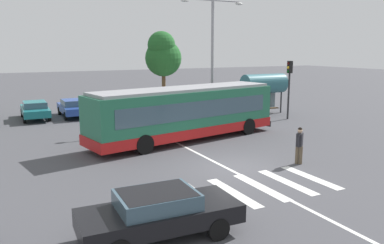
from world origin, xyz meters
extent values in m
plane|color=#47474C|center=(0.00, 0.00, 0.00)|extent=(160.00, 160.00, 0.00)
cylinder|color=black|center=(4.06, 7.65, 0.50)|extent=(1.04, 0.48, 1.00)
cylinder|color=black|center=(4.51, 5.34, 0.50)|extent=(1.04, 0.48, 1.00)
cylinder|color=black|center=(-3.24, 6.24, 0.50)|extent=(1.04, 0.48, 1.00)
cylinder|color=black|center=(-2.80, 3.94, 0.50)|extent=(1.04, 0.48, 1.00)
cube|color=#236B4C|center=(0.40, 5.75, 1.62)|extent=(11.89, 4.71, 2.55)
cube|color=red|center=(0.40, 5.75, 0.62)|extent=(12.01, 4.75, 0.55)
cube|color=#3D5666|center=(0.40, 5.75, 1.93)|extent=(10.53, 4.49, 0.96)
cube|color=#3D5666|center=(6.11, 6.85, 1.83)|extent=(0.46, 2.21, 1.63)
cube|color=black|center=(6.11, 6.85, 2.72)|extent=(0.43, 1.91, 0.28)
cube|color=#99999E|center=(0.40, 5.75, 2.98)|extent=(11.40, 4.42, 0.16)
cube|color=#28282B|center=(6.22, 6.87, 0.43)|extent=(0.60, 2.53, 0.36)
cylinder|color=brown|center=(2.89, -0.84, 0.42)|extent=(0.16, 0.16, 0.85)
cylinder|color=brown|center=(3.00, -0.97, 0.42)|extent=(0.16, 0.16, 0.85)
cube|color=#232328|center=(2.94, -0.90, 1.15)|extent=(0.48, 0.45, 0.60)
cylinder|color=#232328|center=(2.75, -1.05, 1.12)|extent=(0.10, 0.10, 0.55)
cylinder|color=#232328|center=(3.13, -0.75, 1.12)|extent=(0.10, 0.10, 0.55)
sphere|color=tan|center=(2.94, -0.90, 1.56)|extent=(0.22, 0.22, 0.22)
sphere|color=black|center=(2.94, -0.90, 1.63)|extent=(0.19, 0.19, 0.19)
cylinder|color=black|center=(-4.01, -3.76, 0.32)|extent=(0.65, 0.22, 0.64)
cylinder|color=black|center=(-4.07, -5.44, 0.32)|extent=(0.65, 0.22, 0.64)
cylinder|color=black|center=(-6.80, -3.66, 0.32)|extent=(0.65, 0.22, 0.64)
cube|color=black|center=(-5.43, -4.55, 0.64)|extent=(4.56, 1.98, 0.52)
cube|color=#3D5666|center=(-5.52, -4.54, 1.12)|extent=(2.22, 1.68, 0.44)
cube|color=black|center=(-5.52, -4.54, 1.30)|extent=(2.04, 1.60, 0.09)
cylinder|color=black|center=(-7.51, 18.38, 0.32)|extent=(0.21, 0.64, 0.64)
cylinder|color=black|center=(-5.83, 18.36, 0.32)|extent=(0.21, 0.64, 0.64)
cylinder|color=black|center=(-7.54, 15.59, 0.32)|extent=(0.21, 0.64, 0.64)
cylinder|color=black|center=(-5.87, 15.57, 0.32)|extent=(0.21, 0.64, 0.64)
cube|color=#196B70|center=(-6.69, 16.98, 0.64)|extent=(1.88, 4.52, 0.52)
cube|color=#3D5666|center=(-6.69, 16.89, 1.12)|extent=(1.63, 2.18, 0.44)
cube|color=#196B70|center=(-6.69, 16.89, 1.30)|extent=(1.56, 2.00, 0.09)
cylinder|color=black|center=(-4.76, 18.18, 0.32)|extent=(0.20, 0.64, 0.64)
cylinder|color=black|center=(-3.09, 18.19, 0.32)|extent=(0.20, 0.64, 0.64)
cylinder|color=black|center=(-4.75, 15.39, 0.32)|extent=(0.20, 0.64, 0.64)
cylinder|color=black|center=(-3.08, 15.40, 0.32)|extent=(0.20, 0.64, 0.64)
cube|color=#234293|center=(-3.92, 16.79, 0.64)|extent=(1.84, 4.51, 0.52)
cube|color=#3D5666|center=(-3.92, 16.70, 1.12)|extent=(1.61, 2.17, 0.44)
cube|color=#234293|center=(-3.92, 16.70, 1.30)|extent=(1.54, 1.99, 0.09)
cylinder|color=black|center=(-2.36, 18.45, 0.32)|extent=(0.24, 0.65, 0.64)
cylinder|color=black|center=(-0.69, 18.56, 0.32)|extent=(0.24, 0.65, 0.64)
cylinder|color=black|center=(-2.18, 15.67, 0.32)|extent=(0.24, 0.65, 0.64)
cylinder|color=black|center=(-0.51, 15.77, 0.32)|extent=(0.24, 0.65, 0.64)
cube|color=black|center=(-1.43, 17.11, 0.64)|extent=(2.10, 4.60, 0.52)
cube|color=#3D5666|center=(-1.43, 17.02, 1.12)|extent=(1.73, 2.26, 0.44)
cube|color=black|center=(-1.43, 17.02, 1.30)|extent=(1.65, 2.07, 0.09)
cylinder|color=black|center=(0.56, 18.29, 0.32)|extent=(0.22, 0.65, 0.64)
cylinder|color=black|center=(2.23, 18.34, 0.32)|extent=(0.22, 0.65, 0.64)
cylinder|color=black|center=(0.64, 15.50, 0.32)|extent=(0.22, 0.65, 0.64)
cylinder|color=black|center=(2.32, 15.55, 0.32)|extent=(0.22, 0.65, 0.64)
cube|color=#AD1E1E|center=(1.44, 16.92, 0.64)|extent=(1.95, 4.55, 0.52)
cube|color=#3D5666|center=(1.44, 16.83, 1.12)|extent=(1.67, 2.21, 0.44)
cube|color=#AD1E1E|center=(1.44, 16.83, 1.30)|extent=(1.59, 2.02, 0.09)
cylinder|color=black|center=(3.23, 17.76, 0.32)|extent=(0.22, 0.65, 0.64)
cylinder|color=black|center=(4.91, 17.82, 0.32)|extent=(0.22, 0.65, 0.64)
cylinder|color=black|center=(3.32, 14.98, 0.32)|extent=(0.22, 0.65, 0.64)
cylinder|color=black|center=(5.00, 15.03, 0.32)|extent=(0.22, 0.65, 0.64)
cube|color=white|center=(4.12, 16.40, 0.64)|extent=(1.96, 4.56, 0.52)
cube|color=#3D5666|center=(4.12, 16.31, 1.12)|extent=(1.67, 2.21, 0.44)
cube|color=white|center=(4.12, 16.31, 1.30)|extent=(1.59, 2.03, 0.09)
cylinder|color=#28282B|center=(10.27, 8.37, 1.72)|extent=(0.14, 0.14, 3.44)
cube|color=black|center=(10.27, 8.37, 3.89)|extent=(0.28, 0.32, 0.90)
cylinder|color=#410907|center=(10.10, 8.37, 4.16)|extent=(0.04, 0.20, 0.20)
cylinder|color=yellow|center=(10.10, 8.37, 3.86)|extent=(0.04, 0.20, 0.20)
cylinder|color=#093B10|center=(10.10, 8.37, 3.56)|extent=(0.04, 0.20, 0.20)
cylinder|color=#28282B|center=(8.11, 10.92, 1.15)|extent=(0.12, 0.12, 2.30)
cylinder|color=#28282B|center=(11.72, 10.92, 1.15)|extent=(0.12, 0.12, 2.30)
cube|color=slate|center=(9.92, 11.62, 1.26)|extent=(3.46, 0.04, 1.93)
cylinder|color=#2D6670|center=(9.92, 10.92, 2.48)|extent=(3.68, 1.54, 1.54)
cube|color=#4C3823|center=(9.92, 10.92, 0.45)|extent=(2.89, 0.36, 0.08)
cylinder|color=#939399|center=(4.67, 10.11, 4.33)|extent=(0.20, 0.20, 8.66)
cylinder|color=#939399|center=(5.75, 10.11, 8.51)|extent=(2.16, 0.10, 0.10)
ellipsoid|color=silver|center=(6.83, 10.11, 8.38)|extent=(0.60, 0.32, 0.20)
ellipsoid|color=silver|center=(2.51, 10.11, 8.38)|extent=(0.60, 0.32, 0.20)
cylinder|color=brown|center=(5.13, 20.09, 1.57)|extent=(0.36, 0.36, 3.15)
sphere|color=#236028|center=(5.13, 20.09, 4.35)|extent=(3.42, 3.42, 3.42)
sphere|color=#236028|center=(4.83, 19.81, 5.55)|extent=(2.57, 2.57, 2.57)
cube|color=silver|center=(-2.99, -2.60, 0.00)|extent=(0.45, 3.23, 0.01)
cube|color=silver|center=(-1.73, -2.60, 0.00)|extent=(0.45, 3.23, 0.01)
cube|color=silver|center=(-0.47, -2.60, 0.00)|extent=(0.45, 3.23, 0.01)
cube|color=silver|center=(0.80, -2.60, 0.00)|extent=(0.45, 3.23, 0.01)
cube|color=silver|center=(2.06, -2.60, 0.00)|extent=(0.45, 3.23, 0.01)
cube|color=silver|center=(-0.35, 2.00, 0.00)|extent=(0.16, 24.00, 0.01)
camera|label=1|loc=(-9.25, -13.99, 5.22)|focal=36.28mm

